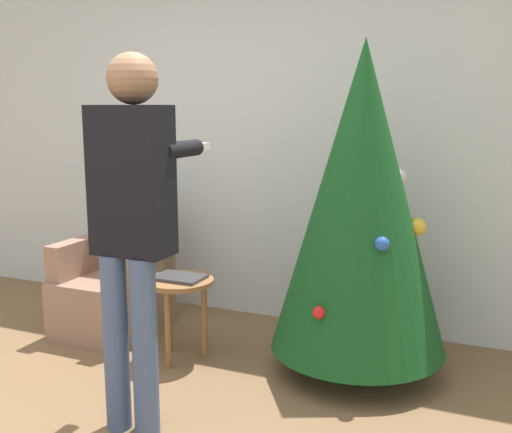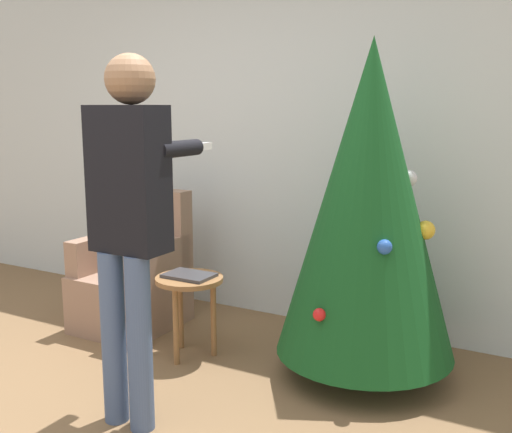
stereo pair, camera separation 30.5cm
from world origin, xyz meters
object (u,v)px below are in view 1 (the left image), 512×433
at_px(christmas_tree, 361,199).
at_px(side_stool, 180,292).
at_px(person_standing, 132,211).
at_px(armchair, 117,283).

distance_m(christmas_tree, side_stool, 1.23).
xyz_separation_m(person_standing, side_stool, (-0.22, 0.77, -0.64)).
distance_m(christmas_tree, armchair, 1.85).
height_order(christmas_tree, armchair, christmas_tree).
bearing_deg(side_stool, person_standing, -74.17).
height_order(christmas_tree, side_stool, christmas_tree).
relative_size(armchair, person_standing, 0.54).
distance_m(armchair, side_stool, 0.73).
relative_size(person_standing, side_stool, 3.49).
xyz_separation_m(christmas_tree, person_standing, (-0.82, -1.03, 0.04)).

